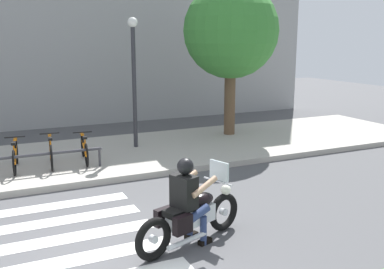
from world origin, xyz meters
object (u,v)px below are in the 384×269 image
at_px(motorcycle, 192,216).
at_px(bicycle_4, 85,149).
at_px(tree_near_rack, 231,31).
at_px(bike_rack, 17,158).
at_px(rider, 188,196).
at_px(bicycle_3, 51,152).
at_px(street_lamp, 134,71).
at_px(bicycle_2, 15,156).

height_order(motorcycle, bicycle_4, motorcycle).
distance_m(motorcycle, tree_near_rack, 8.43).
xyz_separation_m(motorcycle, bicycle_4, (-0.62, 5.11, 0.02)).
height_order(motorcycle, bike_rack, motorcycle).
height_order(rider, bicycle_3, rider).
xyz_separation_m(bicycle_3, bicycle_4, (0.82, 0.00, -0.02)).
bearing_deg(tree_near_rack, street_lamp, -173.20).
height_order(rider, tree_near_rack, tree_near_rack).
xyz_separation_m(bicycle_2, bicycle_3, (0.82, -0.00, 0.01)).
relative_size(bike_rack, tree_near_rack, 0.78).
bearing_deg(bicycle_2, tree_near_rack, 11.91).
xyz_separation_m(rider, tree_near_rack, (4.50, 6.54, 2.63)).
bearing_deg(tree_near_rack, bicycle_4, -164.36).
bearing_deg(bike_rack, bicycle_3, 33.88).
relative_size(rider, bike_rack, 0.37).
relative_size(bicycle_2, bicycle_4, 1.05).
bearing_deg(street_lamp, bicycle_4, -149.10).
bearing_deg(bike_rack, bicycle_2, 89.94).
bearing_deg(bicycle_2, rider, -66.85).
height_order(street_lamp, tree_near_rack, tree_near_rack).
bearing_deg(rider, street_lamp, 79.43).
xyz_separation_m(motorcycle, bicycle_3, (-1.44, 5.11, 0.03)).
distance_m(bicycle_4, tree_near_rack, 6.03).
xyz_separation_m(bike_rack, street_lamp, (3.34, 1.57, 1.78)).
bearing_deg(bicycle_4, bike_rack, -161.40).
relative_size(rider, tree_near_rack, 0.29).
bearing_deg(tree_near_rack, rider, -124.52).
height_order(motorcycle, street_lamp, street_lamp).
relative_size(rider, street_lamp, 0.38).
height_order(bicycle_2, street_lamp, street_lamp).
xyz_separation_m(rider, street_lamp, (1.15, 6.14, 1.51)).
height_order(rider, bicycle_4, rider).
xyz_separation_m(motorcycle, tree_near_rack, (4.43, 6.52, 3.00)).
xyz_separation_m(bicycle_2, bike_rack, (-0.00, -0.56, 0.08)).
bearing_deg(bike_rack, rider, -64.38).
xyz_separation_m(bicycle_3, bike_rack, (-0.83, -0.55, 0.07)).
xyz_separation_m(bicycle_4, street_lamp, (1.69, 1.01, 1.87)).
relative_size(motorcycle, bicycle_4, 1.33).
bearing_deg(bike_rack, street_lamp, 25.13).
xyz_separation_m(motorcycle, bike_rack, (-2.27, 4.55, 0.10)).
distance_m(bicycle_3, tree_near_rack, 6.73).
bearing_deg(street_lamp, tree_near_rack, 6.80).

